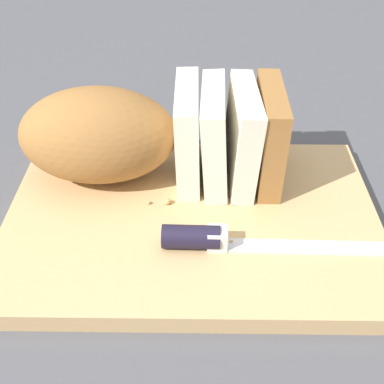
% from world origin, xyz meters
% --- Properties ---
extents(ground_plane, '(3.00, 3.00, 0.00)m').
position_xyz_m(ground_plane, '(0.00, 0.00, 0.00)').
color(ground_plane, '#4C4C51').
extents(cutting_board, '(0.41, 0.28, 0.02)m').
position_xyz_m(cutting_board, '(0.00, 0.00, 0.01)').
color(cutting_board, tan).
rests_on(cutting_board, ground_plane).
extents(bread_loaf, '(0.30, 0.12, 0.11)m').
position_xyz_m(bread_loaf, '(-0.06, 0.07, 0.08)').
color(bread_loaf, '#996633').
rests_on(bread_loaf, cutting_board).
extents(bread_knife, '(0.28, 0.02, 0.02)m').
position_xyz_m(bread_knife, '(0.03, -0.05, 0.03)').
color(bread_knife, silver).
rests_on(bread_knife, cutting_board).
extents(crumb_near_knife, '(0.01, 0.01, 0.01)m').
position_xyz_m(crumb_near_knife, '(-0.03, 0.02, 0.02)').
color(crumb_near_knife, tan).
rests_on(crumb_near_knife, cutting_board).
extents(crumb_near_loaf, '(0.00, 0.00, 0.00)m').
position_xyz_m(crumb_near_loaf, '(-0.05, 0.01, 0.02)').
color(crumb_near_loaf, tan).
rests_on(crumb_near_loaf, cutting_board).
extents(crumb_stray_left, '(0.00, 0.00, 0.00)m').
position_xyz_m(crumb_stray_left, '(0.04, -0.05, 0.02)').
color(crumb_stray_left, tan).
rests_on(crumb_stray_left, cutting_board).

